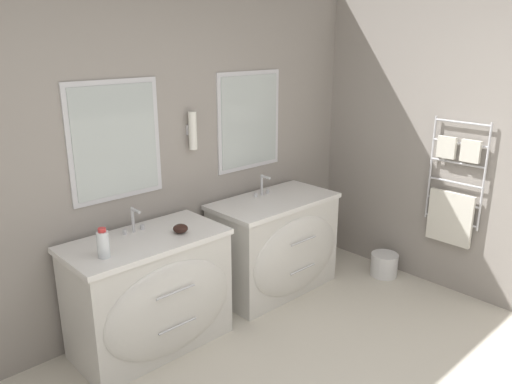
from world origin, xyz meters
TOP-DOWN VIEW (x-y plane):
  - wall_back at (0.01, 2.20)m, footprint 5.95×0.14m
  - wall_right at (2.20, 0.97)m, footprint 0.13×4.26m
  - vanity_left at (-0.20, 1.82)m, footprint 1.10×0.64m
  - vanity_right at (1.05, 1.82)m, footprint 1.10×0.64m
  - faucet_left at (-0.20, 1.99)m, footprint 0.17×0.11m
  - faucet_right at (1.05, 1.99)m, footprint 0.17×0.11m
  - toiletry_bottle at (-0.55, 1.76)m, footprint 0.08×0.08m
  - amenity_bowl at (0.03, 1.77)m, footprint 0.11×0.11m
  - waste_bin at (1.98, 1.31)m, footprint 0.25×0.25m

SIDE VIEW (x-z plane):
  - waste_bin at x=1.98m, z-range 0.01..0.22m
  - vanity_left at x=-0.20m, z-range 0.01..0.84m
  - vanity_right at x=1.05m, z-range 0.01..0.84m
  - amenity_bowl at x=0.03m, z-range 0.83..0.89m
  - faucet_left at x=-0.20m, z-range 0.83..1.01m
  - faucet_right at x=1.05m, z-range 0.83..1.01m
  - toiletry_bottle at x=-0.55m, z-range 0.82..1.02m
  - wall_right at x=2.20m, z-range -0.01..2.59m
  - wall_back at x=0.01m, z-range 0.00..2.60m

